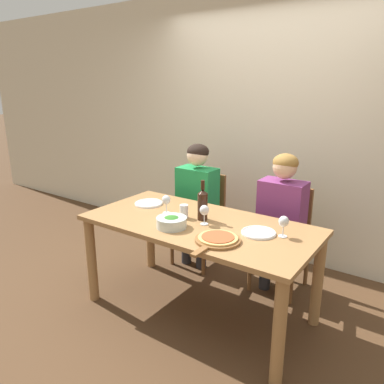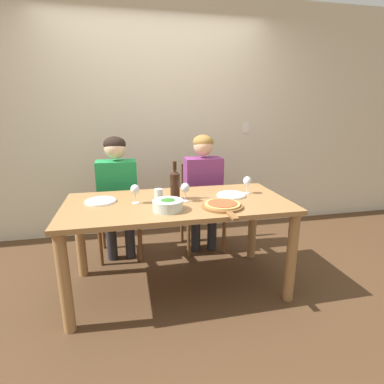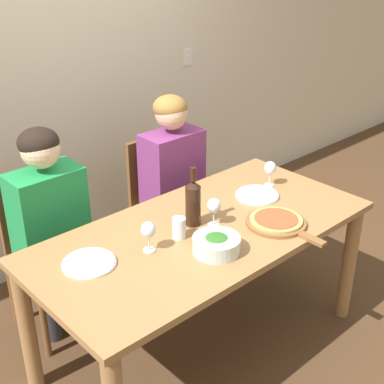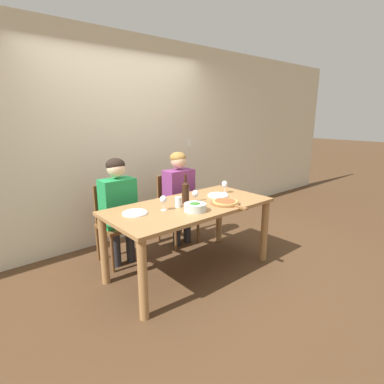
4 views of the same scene
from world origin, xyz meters
name	(u,v)px [view 3 (image 3 of 4)]	position (x,y,z in m)	size (l,w,h in m)	color
ground_plane	(202,346)	(0.00, 0.00, 0.00)	(40.00, 40.00, 0.00)	#4C331E
back_wall	(53,66)	(0.00, 1.36, 1.35)	(10.00, 0.06, 2.70)	beige
dining_table	(203,248)	(0.00, 0.00, 0.65)	(1.77, 0.86, 0.77)	#9E7042
chair_left	(46,248)	(-0.48, 0.78, 0.49)	(0.42, 0.42, 0.91)	brown
chair_right	(164,201)	(0.39, 0.78, 0.49)	(0.42, 0.42, 0.91)	brown
person_woman	(50,216)	(-0.48, 0.67, 0.74)	(0.47, 0.51, 1.23)	#28282D
person_man	(174,171)	(0.39, 0.67, 0.74)	(0.47, 0.51, 1.23)	#28282D
wine_bottle	(193,202)	(-0.01, 0.07, 0.89)	(0.08, 0.08, 0.31)	black
broccoli_bowl	(216,244)	(-0.10, -0.20, 0.81)	(0.22, 0.22, 0.08)	silver
dinner_plate_left	(89,263)	(-0.60, 0.11, 0.78)	(0.24, 0.24, 0.02)	white
dinner_plate_right	(257,195)	(0.47, 0.05, 0.78)	(0.24, 0.24, 0.02)	white
pizza_on_board	(277,222)	(0.30, -0.23, 0.78)	(0.31, 0.45, 0.04)	brown
wine_glass_left	(148,231)	(-0.33, 0.02, 0.87)	(0.07, 0.07, 0.15)	silver
wine_glass_right	(270,169)	(0.63, 0.10, 0.87)	(0.07, 0.07, 0.15)	silver
wine_glass_centre	(214,207)	(0.06, -0.01, 0.87)	(0.07, 0.07, 0.15)	silver
water_tumbler	(179,228)	(-0.15, 0.01, 0.82)	(0.07, 0.07, 0.11)	silver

